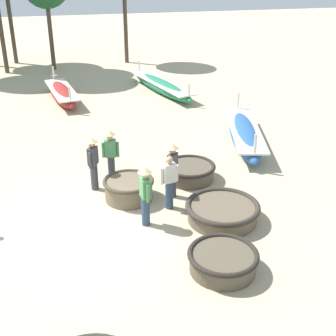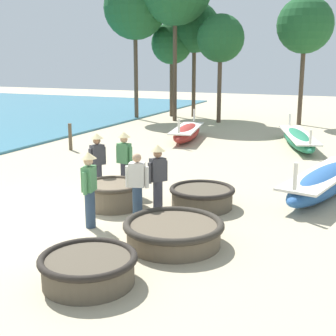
# 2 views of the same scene
# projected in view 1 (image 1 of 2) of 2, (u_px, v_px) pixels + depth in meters

# --- Properties ---
(ground_plane) EXTENTS (80.00, 80.00, 0.00)m
(ground_plane) POSITION_uv_depth(u_px,v_px,m) (80.00, 232.00, 11.99)
(ground_plane) COLOR #BCAD8C
(coracle_center) EXTENTS (1.47, 1.47, 0.63)m
(coracle_center) POSITION_uv_depth(u_px,v_px,m) (129.00, 188.00, 13.41)
(coracle_center) COLOR brown
(coracle_center) RESTS_ON ground
(coracle_upturned) EXTENTS (1.99, 1.99, 0.49)m
(coracle_upturned) POSITION_uv_depth(u_px,v_px,m) (222.00, 211.00, 12.42)
(coracle_upturned) COLOR brown
(coracle_upturned) RESTS_ON ground
(coracle_nearest) EXTENTS (1.61, 1.61, 0.51)m
(coracle_nearest) POSITION_uv_depth(u_px,v_px,m) (190.00, 171.00, 14.55)
(coracle_nearest) COLOR brown
(coracle_nearest) RESTS_ON ground
(coracle_far_right) EXTENTS (1.62, 1.62, 0.50)m
(coracle_far_right) POSITION_uv_depth(u_px,v_px,m) (223.00, 260.00, 10.49)
(coracle_far_right) COLOR brown
(coracle_far_right) RESTS_ON ground
(long_boat_white_hull) EXTENTS (2.03, 5.03, 1.28)m
(long_boat_white_hull) POSITION_uv_depth(u_px,v_px,m) (245.00, 134.00, 17.09)
(long_boat_white_hull) COLOR #285693
(long_boat_white_hull) RESTS_ON ground
(long_boat_blue_hull) EXTENTS (1.72, 4.34, 1.19)m
(long_boat_blue_hull) POSITION_uv_depth(u_px,v_px,m) (62.00, 94.00, 21.75)
(long_boat_blue_hull) COLOR maroon
(long_boat_blue_hull) RESTS_ON ground
(long_boat_green_hull) EXTENTS (2.51, 5.54, 1.06)m
(long_boat_green_hull) POSITION_uv_depth(u_px,v_px,m) (162.00, 86.00, 23.01)
(long_boat_green_hull) COLOR #237551
(long_boat_green_hull) RESTS_ON ground
(fisherman_by_coracle) EXTENTS (0.52, 0.29, 1.57)m
(fisherman_by_coracle) POSITION_uv_depth(u_px,v_px,m) (169.00, 181.00, 12.74)
(fisherman_by_coracle) COLOR #2D425B
(fisherman_by_coracle) RESTS_ON ground
(fisherman_hauling) EXTENTS (0.36, 0.52, 1.67)m
(fisherman_hauling) POSITION_uv_depth(u_px,v_px,m) (145.00, 192.00, 11.91)
(fisherman_hauling) COLOR #2D425B
(fisherman_hauling) RESTS_ON ground
(fisherman_standing_left) EXTENTS (0.52, 0.36, 1.67)m
(fisherman_standing_left) POSITION_uv_depth(u_px,v_px,m) (111.00, 152.00, 14.19)
(fisherman_standing_left) COLOR #383842
(fisherman_standing_left) RESTS_ON ground
(fisherman_standing_right) EXTENTS (0.36, 0.49, 1.67)m
(fisherman_standing_right) POSITION_uv_depth(u_px,v_px,m) (93.00, 160.00, 13.68)
(fisherman_standing_right) COLOR #383842
(fisherman_standing_right) RESTS_ON ground
(fisherman_with_hat) EXTENTS (0.37, 0.46, 1.67)m
(fisherman_with_hat) POSITION_uv_depth(u_px,v_px,m) (173.00, 167.00, 13.27)
(fisherman_with_hat) COLOR #383842
(fisherman_with_hat) RESTS_ON ground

